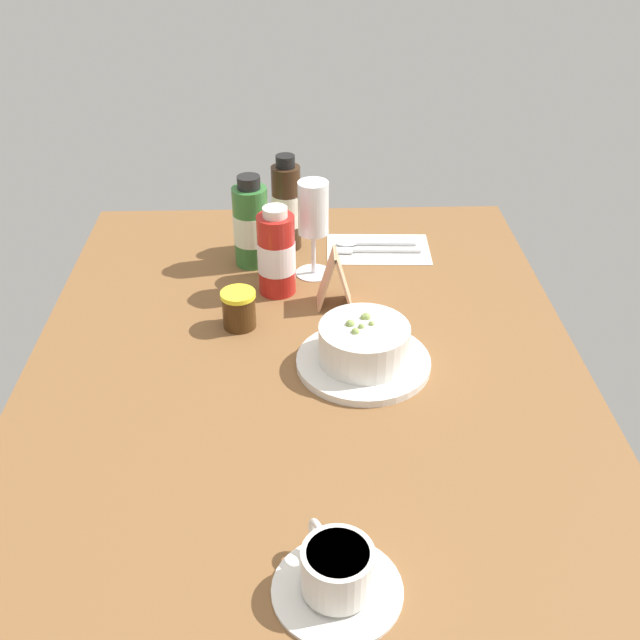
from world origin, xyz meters
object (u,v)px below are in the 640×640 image
wine_glass (313,213)px  menu_card (335,279)px  porridge_bowl (364,347)px  sauce_bottle_red (276,254)px  jam_jar (239,309)px  sauce_bottle_green (251,225)px  cutlery_setting (376,248)px  coffee_cup (337,574)px  sauce_bottle_brown (286,207)px

wine_glass → menu_card: bearing=-163.0°
porridge_bowl → sauce_bottle_red: bearing=30.4°
jam_jar → sauce_bottle_green: size_ratio=0.37×
jam_jar → sauce_bottle_green: 21.80cm
sauce_bottle_red → cutlery_setting: bearing=-51.4°
coffee_cup → sauce_bottle_green: 73.81cm
coffee_cup → sauce_bottle_brown: 79.43cm
porridge_bowl → jam_jar: porridge_bowl is taller
wine_glass → sauce_bottle_brown: size_ratio=0.96×
sauce_bottle_red → sauce_bottle_green: bearing=24.5°
cutlery_setting → sauce_bottle_brown: sauce_bottle_brown is taller
cutlery_setting → wine_glass: wine_glass is taller
sauce_bottle_green → sauce_bottle_brown: bearing=-45.1°
sauce_bottle_green → menu_card: (-15.01, -14.37, -2.79)cm
sauce_bottle_green → sauce_bottle_red: size_ratio=1.08×
porridge_bowl → coffee_cup: bearing=171.4°
cutlery_setting → wine_glass: bearing=126.2°
sauce_bottle_red → sauce_bottle_brown: sauce_bottle_brown is taller
coffee_cup → wine_glass: size_ratio=0.79×
wine_glass → cutlery_setting: bearing=-53.8°
porridge_bowl → sauce_bottle_brown: 41.06cm
wine_glass → menu_card: 13.07cm
cutlery_setting → sauce_bottle_green: (-4.46, 23.32, 7.43)cm
sauce_bottle_green → coffee_cup: bearing=-170.8°
cutlery_setting → sauce_bottle_red: bearing=128.6°
coffee_cup → menu_card: size_ratio=1.41×
porridge_bowl → coffee_cup: (-39.93, 6.02, -0.68)cm
coffee_cup → sauce_bottle_brown: bearing=3.9°
coffee_cup → sauce_bottle_red: 62.87cm
wine_glass → sauce_bottle_green: wine_glass is taller
wine_glass → menu_card: size_ratio=1.78×
porridge_bowl → wine_glass: bearing=13.3°
cutlery_setting → sauce_bottle_green: sauce_bottle_green is taller
coffee_cup → porridge_bowl: bearing=-8.6°
jam_jar → menu_card: menu_card is taller
coffee_cup → jam_jar: bearing=14.2°
porridge_bowl → sauce_bottle_brown: bearing=16.3°
jam_jar → cutlery_setting: bearing=-43.6°
wine_glass → sauce_bottle_red: (-5.93, 6.41, -4.61)cm
sauce_bottle_red → menu_card: (-4.63, -9.64, -2.36)cm
jam_jar → menu_card: bearing=-68.1°
sauce_bottle_brown → menu_card: sauce_bottle_brown is taller
porridge_bowl → menu_card: (17.74, 3.46, 1.54)cm
sauce_bottle_green → porridge_bowl: bearing=-151.4°
jam_jar → sauce_bottle_brown: bearing=-15.4°
wine_glass → sauce_bottle_red: wine_glass is taller
wine_glass → sauce_bottle_red: 9.88cm
coffee_cup → sauce_bottle_brown: (79.05, 5.44, 5.65)cm
sauce_bottle_red → sauce_bottle_brown: bearing=-5.6°
porridge_bowl → sauce_bottle_green: bearing=28.6°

